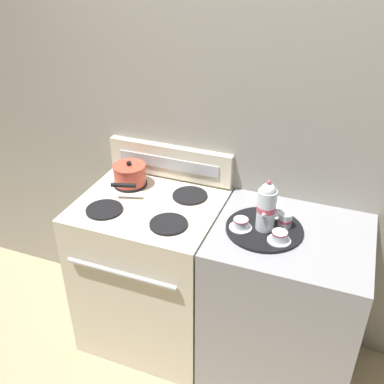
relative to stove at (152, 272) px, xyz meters
The scene contains 12 objects.
ground_plane 0.59m from the stove, ahead, with size 6.00×6.00×0.00m, color tan.
wall_back 0.81m from the stove, 42.29° to the left, with size 6.00×0.05×2.20m.
stove is the anchor object (origin of this frame).
control_panel 0.63m from the stove, 90.00° to the left, with size 0.71×0.05×0.18m.
side_counter 0.73m from the stove, ahead, with size 0.72×0.62×0.91m.
saucepan 0.57m from the stove, 141.76° to the left, with size 0.19×0.26×0.13m.
serving_tray 0.76m from the stove, ahead, with size 0.36×0.36×0.01m.
teapot 0.84m from the stove, ahead, with size 0.09×0.14×0.25m.
teacup_left 0.85m from the stove, ahead, with size 0.11×0.11×0.05m.
teacup_right 0.79m from the stove, ahead, with size 0.11×0.11×0.05m.
teacup_front 0.71m from the stove, ahead, with size 0.11×0.11×0.05m.
creamer_jug 0.85m from the stove, ahead, with size 0.07×0.07×0.07m.
Camera 1 is at (0.53, -1.72, 2.13)m, focal length 42.00 mm.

